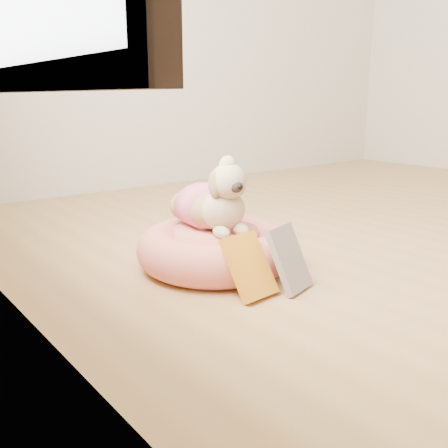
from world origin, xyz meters
TOP-DOWN VIEW (x-y plane):
  - pet_bed at (-1.29, 0.52)m, footprint 0.59×0.59m
  - dog at (-1.30, 0.52)m, footprint 0.32×0.42m
  - book_yellow at (-1.38, 0.23)m, footprint 0.15×0.15m
  - book_white at (-1.24, 0.19)m, footprint 0.17×0.15m

SIDE VIEW (x-z plane):
  - pet_bed at x=-1.29m, z-range 0.00..0.15m
  - book_yellow at x=-1.38m, z-range 0.00..0.20m
  - book_white at x=-1.24m, z-range 0.00..0.21m
  - dog at x=-1.30m, z-range 0.15..0.44m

